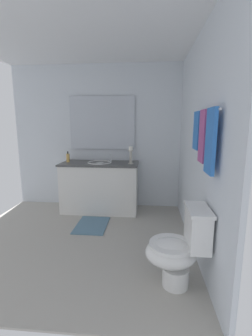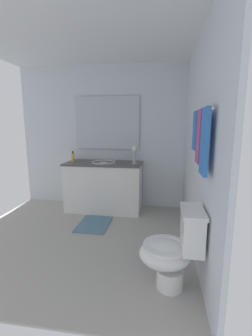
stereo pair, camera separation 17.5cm
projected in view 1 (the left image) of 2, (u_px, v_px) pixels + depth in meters
The scene contains 15 objects.
floor at pixel (77, 239), 2.98m from camera, with size 2.69×2.94×0.02m, color #B2ADA3.
wall_back at pixel (198, 144), 2.61m from camera, with size 2.69×0.04×2.45m, color silver.
wall_left at pixel (97, 137), 4.07m from camera, with size 0.04×2.94×2.45m, color silver.
ceiling at pixel (68, 31), 2.52m from camera, with size 2.69×2.94×0.02m, color white.
vanity_cabinet at pixel (100, 187), 3.89m from camera, with size 0.58×1.28×0.83m.
sink_basin at pixel (100, 165), 3.82m from camera, with size 0.40×0.40×0.24m.
mirror at pixel (102, 123), 3.96m from camera, with size 0.02×1.13×0.90m, color silver.
candle_holder_tall at pixel (131, 155), 3.67m from camera, with size 0.09×0.09×0.28m.
soap_bottle at pixel (68, 158), 3.87m from camera, with size 0.06×0.06×0.18m.
toilet at pixel (179, 248), 2.04m from camera, with size 0.39×0.54×0.75m.
towel_bar at pixel (206, 112), 2.03m from camera, with size 0.02×0.02×0.81m, color silver.
towel_near_vanity at pixel (197, 131), 2.33m from camera, with size 0.23×0.03×0.38m, color blue.
towel_center at pixel (203, 136), 2.07m from camera, with size 0.20×0.03×0.47m, color #A54C8C.
towel_near_corner at pixel (211, 141), 1.81m from camera, with size 0.23×0.03×0.52m, color blue.
bath_mat at pixel (92, 225), 3.35m from camera, with size 0.60×0.44×0.02m, color slate.
Camera 1 is at (2.68, 0.90, 1.45)m, focal length 24.63 mm.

